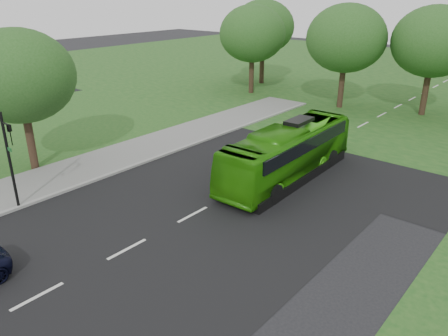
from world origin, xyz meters
name	(u,v)px	position (x,y,z in m)	size (l,w,h in m)	color
ground	(162,231)	(0.00, 0.00, 0.00)	(160.00, 160.00, 0.00)	black
street_surfaces	(362,122)	(-0.38, 22.75, 0.03)	(120.00, 120.00, 0.15)	black
tree_park_a	(252,34)	(-14.16, 25.82, 6.06)	(6.72, 6.72, 8.93)	black
tree_park_b	(346,38)	(-4.11, 26.13, 6.20)	(7.02, 7.02, 9.20)	black
tree_park_c	(434,42)	(2.64, 28.31, 6.21)	(6.89, 6.89, 9.15)	black
tree_park_f	(263,27)	(-16.38, 30.85, 6.33)	(6.97, 6.97, 9.30)	black
tree_side_near	(19,76)	(-11.55, 0.13, 5.64)	(6.25, 6.25, 8.31)	black
bus	(288,153)	(1.00, 8.89, 1.52)	(2.56, 10.95, 3.05)	#2F940E
traffic_light	(10,154)	(-7.04, -3.07, 2.91)	(0.80, 0.24, 4.95)	black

